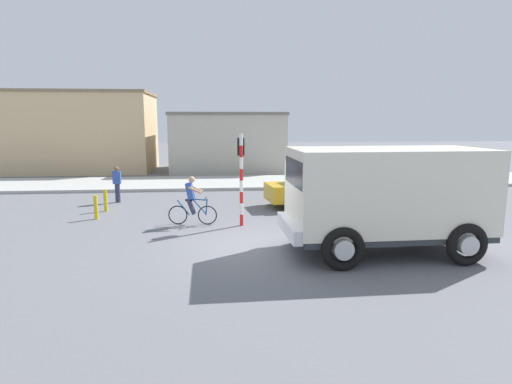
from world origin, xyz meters
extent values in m
plane|color=slate|center=(0.00, 0.00, 0.00)|extent=(120.00, 120.00, 0.00)
cube|color=#ADADA8|center=(0.00, 12.60, 0.08)|extent=(80.00, 5.00, 0.16)
cube|color=silver|center=(3.59, -0.87, 1.80)|extent=(5.25, 2.61, 2.20)
cube|color=#2D3338|center=(3.59, -0.87, 0.62)|extent=(5.15, 2.56, 0.16)
cube|color=silver|center=(0.89, -0.93, 0.80)|extent=(0.29, 2.38, 0.36)
cube|color=black|center=(1.04, -0.92, 2.30)|extent=(0.17, 2.13, 0.70)
torus|color=black|center=(2.01, -2.18, 0.55)|extent=(1.10, 0.26, 1.10)
cylinder|color=beige|center=(2.01, -2.18, 0.55)|extent=(0.50, 0.31, 0.50)
torus|color=black|center=(1.95, 0.38, 0.55)|extent=(1.10, 0.26, 1.10)
cylinder|color=beige|center=(1.95, 0.38, 0.55)|extent=(0.50, 0.31, 0.50)
torus|color=black|center=(5.23, -2.11, 0.55)|extent=(1.10, 0.26, 1.10)
cylinder|color=beige|center=(5.23, -2.11, 0.55)|extent=(0.50, 0.31, 0.50)
torus|color=black|center=(5.18, 0.45, 0.55)|extent=(1.10, 0.26, 1.10)
cylinder|color=beige|center=(5.18, 0.45, 0.55)|extent=(0.50, 0.31, 0.50)
torus|color=black|center=(-1.37, 2.84, 0.34)|extent=(0.68, 0.12, 0.68)
torus|color=black|center=(-2.42, 2.96, 0.34)|extent=(0.68, 0.12, 0.68)
cylinder|color=#1E4C8C|center=(-1.72, 2.88, 0.91)|extent=(0.60, 0.11, 0.09)
cylinder|color=#1E4C8C|center=(-1.66, 2.87, 0.66)|extent=(0.51, 0.10, 0.57)
cylinder|color=#1E4C8C|center=(-2.21, 2.94, 0.61)|extent=(0.44, 0.09, 0.57)
cylinder|color=#1E4C8C|center=(-1.40, 2.84, 0.64)|extent=(0.10, 0.05, 0.59)
cylinder|color=black|center=(-1.42, 2.85, 0.95)|extent=(0.09, 0.50, 0.03)
cube|color=black|center=(-2.01, 2.92, 0.88)|extent=(0.25, 0.15, 0.06)
cube|color=#3351A8|center=(-1.96, 2.91, 1.21)|extent=(0.33, 0.35, 0.59)
sphere|color=tan|center=(-1.89, 2.90, 1.61)|extent=(0.22, 0.22, 0.22)
cylinder|color=#2D334C|center=(-1.92, 3.01, 0.65)|extent=(0.32, 0.15, 0.57)
cylinder|color=tan|center=(-1.75, 3.05, 1.26)|extent=(0.50, 0.15, 0.29)
cylinder|color=#2D334C|center=(-1.95, 2.81, 0.65)|extent=(0.32, 0.15, 0.57)
cylinder|color=tan|center=(-1.78, 2.73, 1.26)|extent=(0.50, 0.15, 0.29)
cylinder|color=red|center=(-0.18, 2.59, 0.20)|extent=(0.12, 0.12, 0.40)
cylinder|color=white|center=(-0.18, 2.59, 0.60)|extent=(0.12, 0.12, 0.40)
cylinder|color=red|center=(-0.18, 2.59, 1.00)|extent=(0.12, 0.12, 0.40)
cylinder|color=white|center=(-0.18, 2.59, 1.40)|extent=(0.12, 0.12, 0.40)
cylinder|color=red|center=(-0.18, 2.59, 1.80)|extent=(0.12, 0.12, 0.40)
cylinder|color=white|center=(-0.18, 2.59, 2.20)|extent=(0.12, 0.12, 0.40)
cylinder|color=red|center=(-0.18, 2.59, 2.60)|extent=(0.12, 0.12, 0.40)
cylinder|color=white|center=(-0.18, 2.59, 3.00)|extent=(0.12, 0.12, 0.40)
cube|color=black|center=(-0.18, 2.77, 2.75)|extent=(0.24, 0.20, 0.60)
sphere|color=red|center=(-0.18, 2.89, 2.75)|extent=(0.14, 0.14, 0.14)
cube|color=gold|center=(3.10, 5.72, 0.65)|extent=(4.18, 2.18, 0.70)
cube|color=black|center=(3.25, 5.73, 1.30)|extent=(2.36, 1.71, 0.60)
cylinder|color=black|center=(1.97, 4.72, 0.30)|extent=(0.62, 0.25, 0.60)
cylinder|color=black|center=(1.76, 6.40, 0.30)|extent=(0.62, 0.25, 0.60)
cylinder|color=black|center=(4.44, 5.03, 0.30)|extent=(0.62, 0.25, 0.60)
cylinder|color=black|center=(4.22, 6.71, 0.30)|extent=(0.62, 0.25, 0.60)
cube|color=red|center=(8.11, 6.52, 0.65)|extent=(4.06, 1.85, 0.70)
cube|color=black|center=(7.96, 6.53, 1.30)|extent=(2.25, 1.53, 0.60)
cylinder|color=black|center=(9.38, 7.32, 0.30)|extent=(0.61, 0.20, 0.60)
cylinder|color=black|center=(9.31, 5.62, 0.30)|extent=(0.61, 0.20, 0.60)
cylinder|color=black|center=(6.90, 7.42, 0.30)|extent=(0.61, 0.20, 0.60)
cylinder|color=black|center=(6.84, 5.72, 0.30)|extent=(0.61, 0.20, 0.60)
cylinder|color=#2D334C|center=(-5.47, 7.39, 0.42)|extent=(0.22, 0.22, 0.85)
cube|color=#3351A8|center=(-5.47, 7.39, 1.13)|extent=(0.34, 0.22, 0.56)
sphere|color=brown|center=(-5.47, 7.39, 1.52)|extent=(0.20, 0.20, 0.20)
cylinder|color=gold|center=(-5.53, 4.07, 0.45)|extent=(0.14, 0.14, 0.90)
cylinder|color=gold|center=(-5.53, 5.47, 0.45)|extent=(0.14, 0.14, 0.90)
cube|color=#D1B284|center=(-10.55, 20.20, 2.73)|extent=(9.64, 6.32, 5.46)
cube|color=#7D6B4F|center=(-10.55, 20.20, 5.56)|extent=(9.83, 6.44, 0.20)
cube|color=#B2AD9E|center=(-0.22, 19.50, 2.00)|extent=(7.85, 6.88, 4.00)
cube|color=slate|center=(-0.22, 19.50, 4.10)|extent=(8.00, 7.02, 0.20)
camera|label=1|loc=(-1.03, -11.89, 3.64)|focal=29.78mm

